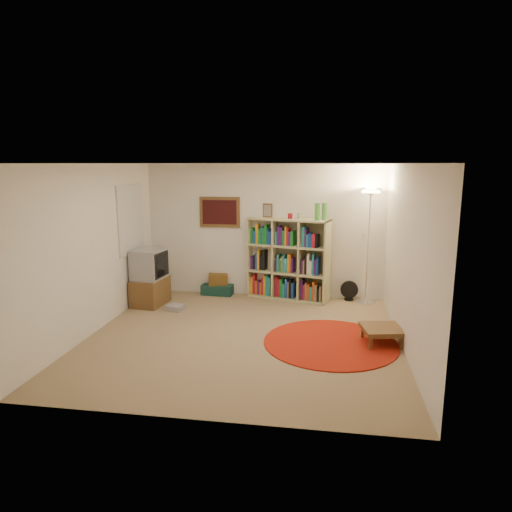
{
  "coord_description": "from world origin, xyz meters",
  "views": [
    {
      "loc": [
        1.15,
        -6.23,
        2.49
      ],
      "look_at": [
        0.1,
        0.6,
        1.1
      ],
      "focal_mm": 32.0,
      "sensor_mm": 36.0,
      "label": 1
    }
  ],
  "objects_px": {
    "bookshelf": "(287,260)",
    "suitcase": "(218,289)",
    "tv_stand": "(150,278)",
    "floor_lamp": "(370,208)",
    "floor_fan": "(349,291)",
    "side_table": "(382,330)"
  },
  "relations": [
    {
      "from": "floor_fan",
      "to": "side_table",
      "type": "xyz_separation_m",
      "value": [
        0.36,
        -2.08,
        0.02
      ]
    },
    {
      "from": "tv_stand",
      "to": "floor_lamp",
      "type": "bearing_deg",
      "value": 15.98
    },
    {
      "from": "side_table",
      "to": "floor_lamp",
      "type": "bearing_deg",
      "value": 92.04
    },
    {
      "from": "tv_stand",
      "to": "suitcase",
      "type": "distance_m",
      "value": 1.41
    },
    {
      "from": "suitcase",
      "to": "bookshelf",
      "type": "bearing_deg",
      "value": 0.49
    },
    {
      "from": "tv_stand",
      "to": "side_table",
      "type": "bearing_deg",
      "value": -11.57
    },
    {
      "from": "floor_fan",
      "to": "tv_stand",
      "type": "xyz_separation_m",
      "value": [
        -3.56,
        -0.8,
        0.3
      ]
    },
    {
      "from": "floor_lamp",
      "to": "floor_fan",
      "type": "height_order",
      "value": "floor_lamp"
    },
    {
      "from": "bookshelf",
      "to": "floor_fan",
      "type": "xyz_separation_m",
      "value": [
        1.16,
        0.02,
        -0.55
      ]
    },
    {
      "from": "side_table",
      "to": "tv_stand",
      "type": "bearing_deg",
      "value": 161.98
    },
    {
      "from": "floor_fan",
      "to": "tv_stand",
      "type": "height_order",
      "value": "tv_stand"
    },
    {
      "from": "floor_fan",
      "to": "side_table",
      "type": "bearing_deg",
      "value": -79.08
    },
    {
      "from": "bookshelf",
      "to": "tv_stand",
      "type": "bearing_deg",
      "value": -146.98
    },
    {
      "from": "bookshelf",
      "to": "floor_lamp",
      "type": "xyz_separation_m",
      "value": [
        1.45,
        -0.14,
        1.0
      ]
    },
    {
      "from": "floor_lamp",
      "to": "side_table",
      "type": "height_order",
      "value": "floor_lamp"
    },
    {
      "from": "floor_lamp",
      "to": "tv_stand",
      "type": "distance_m",
      "value": 4.1
    },
    {
      "from": "tv_stand",
      "to": "floor_fan",
      "type": "bearing_deg",
      "value": 19.18
    },
    {
      "from": "bookshelf",
      "to": "suitcase",
      "type": "height_order",
      "value": "bookshelf"
    },
    {
      "from": "floor_lamp",
      "to": "suitcase",
      "type": "distance_m",
      "value": 3.26
    },
    {
      "from": "bookshelf",
      "to": "tv_stand",
      "type": "distance_m",
      "value": 2.54
    },
    {
      "from": "tv_stand",
      "to": "side_table",
      "type": "distance_m",
      "value": 4.13
    },
    {
      "from": "suitcase",
      "to": "tv_stand",
      "type": "bearing_deg",
      "value": -136.91
    }
  ]
}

